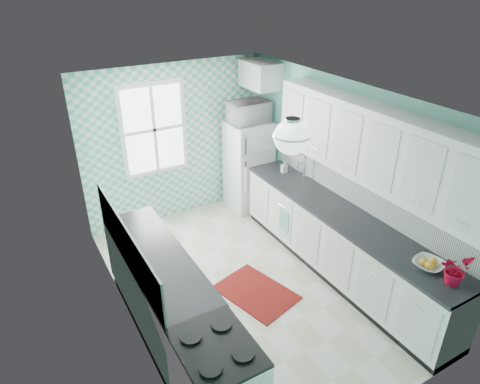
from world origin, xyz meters
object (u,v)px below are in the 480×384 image
stove (218,384)px  potted_plant (455,270)px  ceiling_light (292,137)px  fridge (248,166)px  sink (294,182)px  microwave (249,112)px  fruit_bowl (429,264)px

stove → potted_plant: bearing=-7.0°
ceiling_light → fridge: size_ratio=0.23×
sink → microwave: (-0.09, 1.15, 0.76)m
fruit_bowl → potted_plant: size_ratio=0.97×
ceiling_light → potted_plant: size_ratio=1.11×
stove → sink: sink is taller
stove → sink: bearing=45.5°
stove → sink: (2.40, 2.18, 0.44)m
fruit_bowl → stove: bearing=176.3°
ceiling_light → microwave: size_ratio=0.56×
fruit_bowl → sink: bearing=89.9°
sink → fruit_bowl: sink is taller
stove → potted_plant: 2.51m
ceiling_light → fruit_bowl: (1.20, -0.88, -1.35)m
fridge → potted_plant: 3.79m
sink → ceiling_light: bearing=-129.3°
stove → microwave: bearing=58.6°
fridge → microwave: bearing=56.1°
fridge → ceiling_light: bearing=-111.5°
fridge → fruit_bowl: 3.50m
fridge → stove: fridge is taller
ceiling_light → sink: size_ratio=0.66×
sink → fruit_bowl: size_ratio=1.74×
stove → potted_plant: (2.40, -0.43, 0.60)m
fridge → stove: size_ratio=1.61×
ceiling_light → stove: bearing=-148.6°
stove → microwave: (2.31, 3.34, 1.19)m
stove → microwave: size_ratio=1.52×
potted_plant → fruit_bowl: bearing=90.0°
stove → potted_plant: potted_plant is taller
fridge → fruit_bowl: fridge is taller
microwave → ceiling_light: bearing=65.9°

